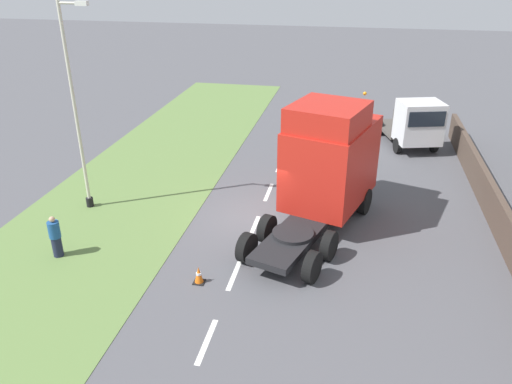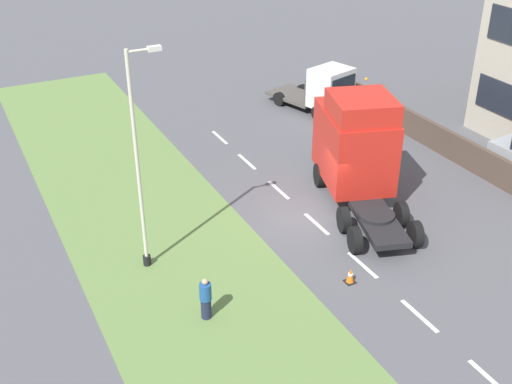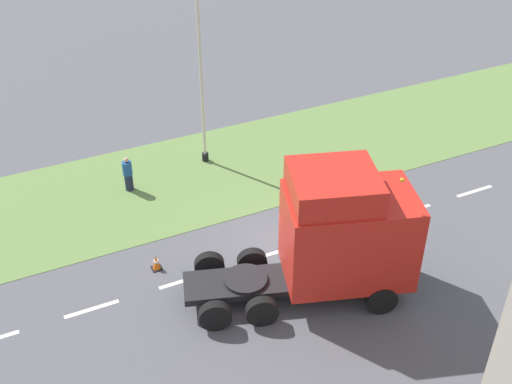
{
  "view_description": "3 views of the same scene",
  "coord_description": "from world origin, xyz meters",
  "px_view_note": "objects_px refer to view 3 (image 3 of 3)",
  "views": [
    {
      "loc": [
        3.36,
        -17.07,
        9.44
      ],
      "look_at": [
        0.05,
        -0.55,
        1.44
      ],
      "focal_mm": 35.0,
      "sensor_mm": 36.0,
      "label": 1
    },
    {
      "loc": [
        -12.2,
        -19.29,
        13.71
      ],
      "look_at": [
        -3.39,
        -1.95,
        2.95
      ],
      "focal_mm": 45.0,
      "sensor_mm": 36.0,
      "label": 2
    },
    {
      "loc": [
        15.97,
        -8.71,
        15.01
      ],
      "look_at": [
        -1.69,
        -0.35,
        1.62
      ],
      "focal_mm": 45.0,
      "sensor_mm": 36.0,
      "label": 3
    }
  ],
  "objects_px": {
    "lamp_post": "(202,83)",
    "pedestrian": "(128,174)",
    "lorry_cab": "(340,235)",
    "traffic_cone_lead": "(156,262)"
  },
  "relations": [
    {
      "from": "lamp_post",
      "to": "traffic_cone_lead",
      "type": "relative_size",
      "value": 13.89
    },
    {
      "from": "lorry_cab",
      "to": "lamp_post",
      "type": "distance_m",
      "value": 9.7
    },
    {
      "from": "lorry_cab",
      "to": "lamp_post",
      "type": "relative_size",
      "value": 0.95
    },
    {
      "from": "lamp_post",
      "to": "pedestrian",
      "type": "height_order",
      "value": "lamp_post"
    },
    {
      "from": "traffic_cone_lead",
      "to": "lorry_cab",
      "type": "bearing_deg",
      "value": 54.78
    },
    {
      "from": "lorry_cab",
      "to": "traffic_cone_lead",
      "type": "distance_m",
      "value": 6.6
    },
    {
      "from": "lorry_cab",
      "to": "pedestrian",
      "type": "xyz_separation_m",
      "value": [
        -8.86,
        -4.57,
        -1.62
      ]
    },
    {
      "from": "lorry_cab",
      "to": "pedestrian",
      "type": "distance_m",
      "value": 10.1
    },
    {
      "from": "pedestrian",
      "to": "traffic_cone_lead",
      "type": "height_order",
      "value": "pedestrian"
    },
    {
      "from": "lamp_post",
      "to": "traffic_cone_lead",
      "type": "distance_m",
      "value": 8.1
    }
  ]
}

